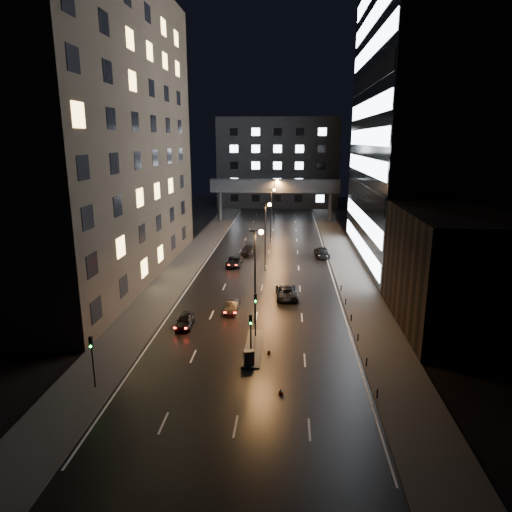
{
  "coord_description": "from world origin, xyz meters",
  "views": [
    {
      "loc": [
        3.36,
        -36.98,
        18.91
      ],
      "look_at": [
        -0.86,
        21.23,
        4.0
      ],
      "focal_mm": 32.0,
      "sensor_mm": 36.0,
      "label": 1
    }
  ],
  "objects_px": {
    "car_away_c": "(234,262)",
    "car_away_d": "(249,250)",
    "car_away_b": "(232,307)",
    "car_toward_a": "(287,292)",
    "car_toward_b": "(322,252)",
    "car_away_a": "(185,320)",
    "utility_cabinet": "(249,357)"
  },
  "relations": [
    {
      "from": "car_away_a",
      "to": "car_away_b",
      "type": "xyz_separation_m",
      "value": [
        4.42,
        4.51,
        -0.04
      ]
    },
    {
      "from": "car_away_a",
      "to": "utility_cabinet",
      "type": "xyz_separation_m",
      "value": [
        7.39,
        -8.04,
        0.12
      ]
    },
    {
      "from": "car_away_a",
      "to": "utility_cabinet",
      "type": "bearing_deg",
      "value": -49.89
    },
    {
      "from": "car_away_c",
      "to": "car_away_b",
      "type": "bearing_deg",
      "value": -82.84
    },
    {
      "from": "car_away_b",
      "to": "car_away_c",
      "type": "relative_size",
      "value": 0.8
    },
    {
      "from": "car_away_b",
      "to": "car_toward_b",
      "type": "height_order",
      "value": "car_toward_b"
    },
    {
      "from": "car_away_d",
      "to": "car_toward_b",
      "type": "bearing_deg",
      "value": -1.71
    },
    {
      "from": "car_away_c",
      "to": "car_away_d",
      "type": "height_order",
      "value": "car_away_d"
    },
    {
      "from": "car_away_a",
      "to": "car_away_d",
      "type": "distance_m",
      "value": 31.6
    },
    {
      "from": "car_away_b",
      "to": "car_toward_b",
      "type": "xyz_separation_m",
      "value": [
        11.81,
        26.06,
        0.17
      ]
    },
    {
      "from": "car_away_b",
      "to": "utility_cabinet",
      "type": "distance_m",
      "value": 12.9
    },
    {
      "from": "car_away_d",
      "to": "utility_cabinet",
      "type": "bearing_deg",
      "value": -82.94
    },
    {
      "from": "car_away_c",
      "to": "car_toward_a",
      "type": "xyz_separation_m",
      "value": [
        8.17,
        -14.02,
        0.1
      ]
    },
    {
      "from": "car_away_d",
      "to": "car_toward_a",
      "type": "distance_m",
      "value": 22.55
    },
    {
      "from": "car_away_a",
      "to": "car_away_d",
      "type": "xyz_separation_m",
      "value": [
        3.89,
        31.36,
        0.08
      ]
    },
    {
      "from": "car_away_c",
      "to": "car_away_d",
      "type": "distance_m",
      "value": 7.71
    },
    {
      "from": "car_away_d",
      "to": "utility_cabinet",
      "type": "distance_m",
      "value": 39.56
    },
    {
      "from": "car_away_c",
      "to": "utility_cabinet",
      "type": "xyz_separation_m",
      "value": [
        5.07,
        -31.86,
        0.12
      ]
    },
    {
      "from": "car_away_b",
      "to": "car_toward_a",
      "type": "height_order",
      "value": "car_toward_a"
    },
    {
      "from": "car_toward_b",
      "to": "utility_cabinet",
      "type": "distance_m",
      "value": 39.6
    },
    {
      "from": "car_away_c",
      "to": "utility_cabinet",
      "type": "distance_m",
      "value": 32.26
    },
    {
      "from": "car_toward_b",
      "to": "utility_cabinet",
      "type": "relative_size",
      "value": 4.31
    },
    {
      "from": "car_away_a",
      "to": "car_toward_a",
      "type": "height_order",
      "value": "car_toward_a"
    },
    {
      "from": "car_away_d",
      "to": "car_toward_a",
      "type": "xyz_separation_m",
      "value": [
        6.6,
        -21.56,
        0.01
      ]
    },
    {
      "from": "car_toward_a",
      "to": "car_away_a",
      "type": "bearing_deg",
      "value": 38.81
    },
    {
      "from": "car_away_b",
      "to": "utility_cabinet",
      "type": "bearing_deg",
      "value": -74.33
    },
    {
      "from": "car_toward_a",
      "to": "car_away_c",
      "type": "bearing_deg",
      "value": -64.01
    },
    {
      "from": "car_toward_b",
      "to": "utility_cabinet",
      "type": "xyz_separation_m",
      "value": [
        -8.84,
        -38.6,
        -0.01
      ]
    },
    {
      "from": "car_away_b",
      "to": "car_toward_a",
      "type": "relative_size",
      "value": 0.69
    },
    {
      "from": "car_away_a",
      "to": "car_toward_b",
      "type": "xyz_separation_m",
      "value": [
        16.23,
        30.57,
        0.13
      ]
    },
    {
      "from": "car_away_b",
      "to": "car_away_c",
      "type": "bearing_deg",
      "value": 98.53
    },
    {
      "from": "car_away_a",
      "to": "car_away_b",
      "type": "distance_m",
      "value": 6.31
    }
  ]
}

